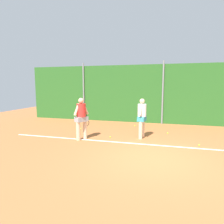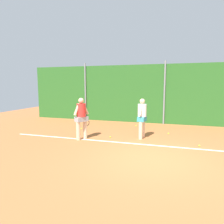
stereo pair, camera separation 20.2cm
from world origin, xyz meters
The scene contains 12 objects.
ground_plane centered at (0.00, 1.86, 0.00)m, with size 27.28×27.28×0.00m, color #B76638.
hedge_fence_backdrop centered at (0.00, 6.34, 1.79)m, with size 17.73×0.25×3.58m, color #286023.
fence_post_left centered at (-5.12, 6.16, 1.88)m, with size 0.10×0.10×3.76m, color gray.
fence_post_center centered at (0.00, 6.16, 1.88)m, with size 0.10×0.10×3.76m, color gray.
court_baseline_paint centered at (0.00, 1.52, 0.00)m, with size 12.96×0.10×0.01m, color white.
player_foreground_near centered at (-3.22, 1.54, 1.01)m, with size 0.53×0.75×1.80m.
player_midcourt centered at (-0.75, 2.47, 0.98)m, with size 0.38×0.81×1.76m.
tennis_ball_0 centered at (-4.13, 3.38, 0.03)m, with size 0.07×0.07×0.07m, color #CCDB33.
tennis_ball_1 centered at (-1.46, 4.98, 0.03)m, with size 0.07×0.07×0.07m, color #CCDB33.
tennis_ball_4 centered at (0.36, 3.58, 0.03)m, with size 0.07×0.07×0.07m, color #CCDB33.
tennis_ball_5 centered at (-2.11, 2.12, 0.03)m, with size 0.07×0.07×0.07m, color #CCDB33.
tennis_ball_6 centered at (1.55, 1.88, 0.03)m, with size 0.07×0.07×0.07m, color #CCDB33.
Camera 2 is at (0.55, -6.30, 2.34)m, focal length 32.52 mm.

